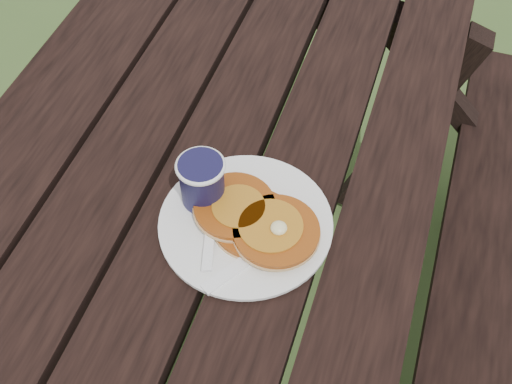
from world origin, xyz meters
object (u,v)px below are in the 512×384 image
(picnic_table, at_px, (209,303))
(coffee_cup, at_px, (202,181))
(pancake_stack, at_px, (256,221))
(plate, at_px, (246,224))

(picnic_table, height_order, coffee_cup, coffee_cup)
(pancake_stack, bearing_deg, picnic_table, 161.76)
(picnic_table, height_order, plate, plate)
(plate, xyz_separation_m, pancake_stack, (0.02, -0.00, 0.02))
(pancake_stack, bearing_deg, plate, 172.36)
(plate, height_order, pancake_stack, pancake_stack)
(plate, distance_m, pancake_stack, 0.03)
(picnic_table, xyz_separation_m, pancake_stack, (0.12, -0.04, 0.41))
(plate, relative_size, coffee_cup, 2.78)
(picnic_table, bearing_deg, pancake_stack, -18.24)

